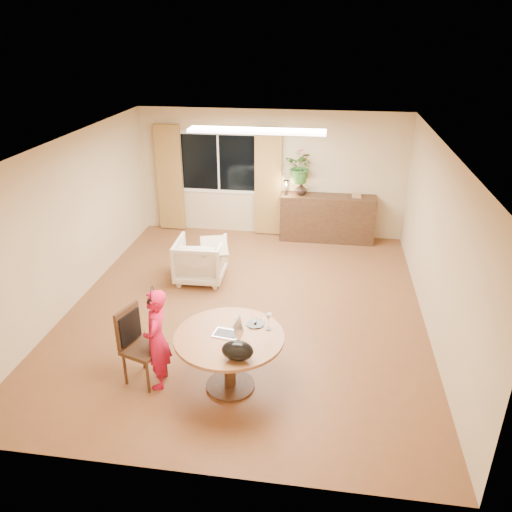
{
  "coord_description": "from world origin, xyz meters",
  "views": [
    {
      "loc": [
        1.16,
        -6.74,
        4.09
      ],
      "look_at": [
        0.2,
        -0.2,
        1.02
      ],
      "focal_mm": 35.0,
      "sensor_mm": 36.0,
      "label": 1
    }
  ],
  "objects_px": {
    "sideboard": "(327,218)",
    "armchair": "(200,260)",
    "dining_table": "(229,347)",
    "dining_chair": "(143,347)",
    "child": "(157,339)"
  },
  "relations": [
    {
      "from": "child",
      "to": "armchair",
      "type": "height_order",
      "value": "child"
    },
    {
      "from": "dining_chair",
      "to": "sideboard",
      "type": "bearing_deg",
      "value": 84.98
    },
    {
      "from": "dining_chair",
      "to": "sideboard",
      "type": "xyz_separation_m",
      "value": [
        2.16,
        4.93,
        -0.02
      ]
    },
    {
      "from": "dining_table",
      "to": "child",
      "type": "bearing_deg",
      "value": -176.04
    },
    {
      "from": "dining_table",
      "to": "armchair",
      "type": "xyz_separation_m",
      "value": [
        -1.06,
        2.76,
        -0.21
      ]
    },
    {
      "from": "dining_chair",
      "to": "armchair",
      "type": "xyz_separation_m",
      "value": [
        0.01,
        2.79,
        -0.12
      ]
    },
    {
      "from": "armchair",
      "to": "child",
      "type": "bearing_deg",
      "value": 92.28
    },
    {
      "from": "dining_chair",
      "to": "sideboard",
      "type": "distance_m",
      "value": 5.38
    },
    {
      "from": "dining_table",
      "to": "sideboard",
      "type": "xyz_separation_m",
      "value": [
        1.08,
        4.89,
        -0.11
      ]
    },
    {
      "from": "child",
      "to": "dining_chair",
      "type": "bearing_deg",
      "value": -107.73
    },
    {
      "from": "dining_chair",
      "to": "child",
      "type": "bearing_deg",
      "value": 9.79
    },
    {
      "from": "child",
      "to": "dining_table",
      "type": "bearing_deg",
      "value": 85.06
    },
    {
      "from": "sideboard",
      "to": "armchair",
      "type": "bearing_deg",
      "value": -135.13
    },
    {
      "from": "dining_chair",
      "to": "child",
      "type": "distance_m",
      "value": 0.25
    },
    {
      "from": "dining_table",
      "to": "dining_chair",
      "type": "distance_m",
      "value": 1.08
    }
  ]
}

